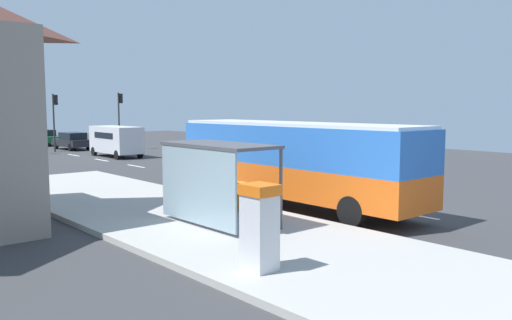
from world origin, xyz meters
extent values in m
cube|color=#38383A|center=(0.00, 14.00, -0.02)|extent=(56.00, 92.00, 0.04)
cube|color=#ADAAA3|center=(-6.40, 2.00, 0.09)|extent=(6.20, 30.00, 0.18)
cube|color=silver|center=(0.25, -1.00, 0.01)|extent=(0.16, 2.20, 0.01)
cube|color=silver|center=(0.25, 4.00, 0.01)|extent=(0.16, 2.20, 0.01)
cube|color=silver|center=(0.25, 9.00, 0.01)|extent=(0.16, 2.20, 0.01)
cube|color=silver|center=(0.25, 14.00, 0.01)|extent=(0.16, 2.20, 0.01)
cube|color=silver|center=(0.25, 19.00, 0.01)|extent=(0.16, 2.20, 0.01)
cube|color=silver|center=(0.25, 24.00, 0.01)|extent=(0.16, 2.20, 0.01)
cube|color=silver|center=(0.25, 29.00, 0.01)|extent=(0.16, 2.20, 0.01)
cube|color=orange|center=(-1.70, 2.90, 1.07)|extent=(2.51, 11.00, 1.15)
cube|color=blue|center=(-1.70, 2.90, 2.38)|extent=(2.51, 11.00, 1.45)
cube|color=silver|center=(-1.70, 2.90, 3.15)|extent=(2.39, 10.78, 0.12)
cube|color=black|center=(-1.71, 8.35, 2.30)|extent=(2.30, 0.12, 1.22)
cube|color=black|center=(-2.91, 2.40, 2.30)|extent=(0.09, 8.58, 1.10)
cylinder|color=black|center=(-2.83, 6.80, 0.50)|extent=(0.28, 1.00, 1.00)
cylinder|color=black|center=(-0.57, 6.80, 0.50)|extent=(0.28, 1.00, 1.00)
cylinder|color=black|center=(-2.83, -0.80, 0.50)|extent=(0.28, 1.00, 1.00)
cylinder|color=black|center=(-0.57, -0.80, 0.50)|extent=(0.28, 1.00, 1.00)
cube|color=silver|center=(2.20, 25.63, 1.32)|extent=(2.05, 5.22, 1.96)
cube|color=black|center=(2.20, 25.63, 1.66)|extent=(2.07, 3.14, 0.44)
cylinder|color=black|center=(3.08, 23.62, 0.34)|extent=(0.23, 0.68, 0.68)
cylinder|color=black|center=(1.28, 23.64, 0.34)|extent=(0.23, 0.68, 0.68)
cylinder|color=black|center=(3.12, 27.62, 0.34)|extent=(0.23, 0.68, 0.68)
cylinder|color=black|center=(1.32, 27.64, 0.34)|extent=(0.23, 0.68, 0.68)
cube|color=black|center=(2.30, 34.40, 0.62)|extent=(1.97, 4.47, 0.60)
cube|color=black|center=(2.31, 34.20, 1.22)|extent=(1.68, 2.44, 0.60)
cylinder|color=black|center=(1.42, 35.87, 0.32)|extent=(0.22, 0.65, 0.64)
cylinder|color=black|center=(3.06, 35.93, 0.32)|extent=(0.22, 0.65, 0.64)
cylinder|color=black|center=(1.54, 32.87, 0.32)|extent=(0.22, 0.65, 0.64)
cylinder|color=black|center=(3.18, 32.93, 0.32)|extent=(0.22, 0.65, 0.64)
cube|color=#195933|center=(2.30, 41.07, 0.62)|extent=(2.06, 4.50, 0.60)
cube|color=black|center=(2.31, 41.27, 1.22)|extent=(1.72, 2.47, 0.60)
cylinder|color=black|center=(3.03, 39.53, 0.32)|extent=(0.24, 0.65, 0.64)
cylinder|color=black|center=(1.39, 39.62, 0.32)|extent=(0.24, 0.65, 0.64)
cylinder|color=black|center=(3.21, 42.52, 0.32)|extent=(0.24, 0.65, 0.64)
cylinder|color=black|center=(1.57, 42.62, 0.32)|extent=(0.24, 0.65, 0.64)
cube|color=silver|center=(-8.32, -2.59, 1.03)|extent=(0.60, 0.70, 1.70)
cube|color=orange|center=(-8.32, -2.59, 2.00)|extent=(0.66, 0.76, 0.24)
cube|color=black|center=(-8.01, -2.59, 1.30)|extent=(0.03, 0.36, 0.44)
cylinder|color=green|center=(-4.20, 2.49, 0.66)|extent=(0.52, 0.52, 0.95)
cylinder|color=orange|center=(-4.20, 3.19, 0.66)|extent=(0.52, 0.52, 0.95)
cylinder|color=blue|center=(-4.20, 3.89, 0.66)|extent=(0.52, 0.52, 0.95)
cylinder|color=yellow|center=(-4.20, 4.59, 0.66)|extent=(0.52, 0.52, 0.95)
cylinder|color=#2D2D2D|center=(5.40, 31.49, 2.50)|extent=(0.14, 0.14, 5.00)
cube|color=black|center=(5.62, 31.49, 4.50)|extent=(0.24, 0.28, 0.84)
sphere|color=#360606|center=(5.74, 31.49, 4.78)|extent=(0.16, 0.16, 0.16)
sphere|color=#3C2C03|center=(5.74, 31.49, 4.50)|extent=(0.16, 0.16, 0.16)
sphere|color=green|center=(5.74, 31.49, 4.22)|extent=(0.16, 0.16, 0.16)
cylinder|color=#2D2D2D|center=(-3.20, 32.29, 2.47)|extent=(0.14, 0.14, 4.94)
cube|color=black|center=(-2.98, 32.29, 4.44)|extent=(0.24, 0.28, 0.84)
sphere|color=#360606|center=(-2.86, 32.29, 4.72)|extent=(0.16, 0.16, 0.16)
sphere|color=#F2B20C|center=(-2.86, 32.29, 4.44)|extent=(0.16, 0.16, 0.16)
sphere|color=black|center=(-2.86, 32.29, 4.16)|extent=(0.16, 0.16, 0.16)
cylinder|color=#2D2D2D|center=(0.30, 33.09, 2.42)|extent=(0.14, 0.14, 4.85)
cube|color=black|center=(0.52, 33.09, 4.35)|extent=(0.24, 0.28, 0.84)
sphere|color=#360606|center=(0.64, 33.09, 4.63)|extent=(0.16, 0.16, 0.16)
sphere|color=#F2B20C|center=(0.64, 33.09, 4.35)|extent=(0.16, 0.16, 0.16)
sphere|color=black|center=(0.64, 33.09, 4.07)|extent=(0.16, 0.16, 0.16)
cube|color=#4C4C51|center=(-6.10, 1.82, 2.63)|extent=(1.80, 4.00, 0.10)
cube|color=#8CA5B2|center=(-6.95, 1.82, 1.43)|extent=(0.06, 3.80, 2.30)
cylinder|color=#4C4C51|center=(-5.25, -0.08, 1.40)|extent=(0.10, 0.10, 2.44)
cylinder|color=#4C4C51|center=(-5.25, 3.72, 1.40)|extent=(0.10, 0.10, 2.44)
camera|label=1|loc=(-15.91, -11.14, 3.83)|focal=36.83mm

